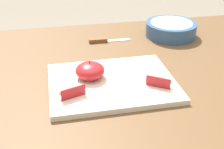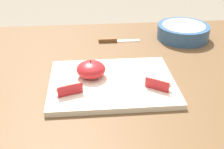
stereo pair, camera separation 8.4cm
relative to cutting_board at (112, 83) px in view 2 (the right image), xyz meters
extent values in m
cube|color=brown|center=(0.05, 0.08, -0.02)|extent=(1.48, 0.90, 0.03)
cube|color=beige|center=(0.00, 0.00, 0.00)|extent=(0.36, 0.28, 0.02)
ellipsoid|color=#B21E23|center=(-0.06, 0.03, 0.03)|extent=(0.09, 0.09, 0.05)
cylinder|color=#4C3319|center=(-0.06, 0.03, 0.06)|extent=(0.00, 0.00, 0.01)
ellipsoid|color=beige|center=(0.12, -0.05, 0.02)|extent=(0.07, 0.06, 0.03)
cube|color=#B21E23|center=(0.12, -0.06, 0.02)|extent=(0.06, 0.04, 0.03)
ellipsoid|color=beige|center=(-0.12, -0.05, 0.02)|extent=(0.08, 0.05, 0.03)
cube|color=#B21E23|center=(-0.12, -0.07, 0.02)|extent=(0.07, 0.02, 0.03)
cube|color=silver|center=(0.09, 0.32, -0.01)|extent=(0.09, 0.02, 0.00)
cube|color=brown|center=(0.01, 0.32, 0.00)|extent=(0.07, 0.02, 0.01)
cylinder|color=#2D517A|center=(0.31, 0.33, 0.02)|extent=(0.20, 0.20, 0.05)
cylinder|color=white|center=(0.31, 0.33, 0.03)|extent=(0.16, 0.16, 0.04)
camera|label=1|loc=(-0.15, -0.72, 0.44)|focal=47.72mm
camera|label=2|loc=(-0.07, -0.73, 0.44)|focal=47.72mm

